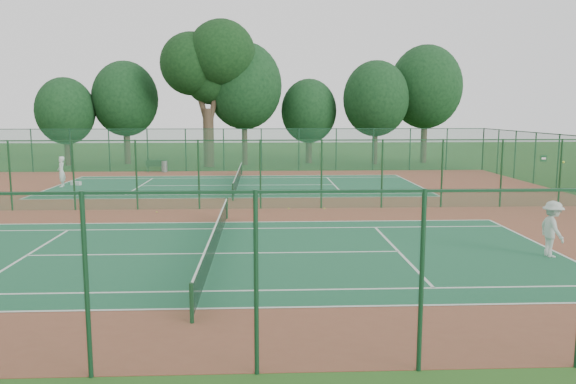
% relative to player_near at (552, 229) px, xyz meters
% --- Properties ---
extents(ground, '(120.00, 120.00, 0.00)m').
position_rel_player_near_xyz_m(ground, '(-11.38, 9.91, -0.97)').
color(ground, '#234D18').
rests_on(ground, ground).
extents(red_pad, '(40.00, 36.00, 0.01)m').
position_rel_player_near_xyz_m(red_pad, '(-11.38, 9.91, -0.97)').
color(red_pad, brown).
rests_on(red_pad, ground).
extents(court_near, '(23.77, 10.97, 0.01)m').
position_rel_player_near_xyz_m(court_near, '(-11.38, 0.91, -0.96)').
color(court_near, '#1B5639').
rests_on(court_near, red_pad).
extents(court_far, '(23.77, 10.97, 0.01)m').
position_rel_player_near_xyz_m(court_far, '(-11.38, 18.91, -0.96)').
color(court_far, '#1C593C').
rests_on(court_far, red_pad).
extents(fence_north, '(40.00, 0.09, 3.50)m').
position_rel_player_near_xyz_m(fence_north, '(-11.38, 27.91, 0.79)').
color(fence_north, '#1A5032').
rests_on(fence_north, ground).
extents(fence_south, '(40.00, 0.09, 3.50)m').
position_rel_player_near_xyz_m(fence_south, '(-11.38, -8.09, 0.79)').
color(fence_south, '#18482B').
rests_on(fence_south, ground).
extents(fence_divider, '(40.00, 0.09, 3.50)m').
position_rel_player_near_xyz_m(fence_divider, '(-11.38, 9.91, 0.79)').
color(fence_divider, '#1B5230').
rests_on(fence_divider, ground).
extents(tennis_net_near, '(0.10, 12.90, 0.97)m').
position_rel_player_near_xyz_m(tennis_net_near, '(-11.38, 0.91, -0.43)').
color(tennis_net_near, '#133519').
rests_on(tennis_net_near, ground).
extents(tennis_net_far, '(0.10, 12.90, 0.97)m').
position_rel_player_near_xyz_m(tennis_net_far, '(-11.38, 18.91, -0.43)').
color(tennis_net_far, '#12331B').
rests_on(tennis_net_far, ground).
extents(player_near, '(0.74, 1.25, 1.90)m').
position_rel_player_near_xyz_m(player_near, '(0.00, 0.00, 0.00)').
color(player_near, silver).
rests_on(player_near, court_near).
extents(player_far, '(0.59, 0.79, 1.97)m').
position_rel_player_near_xyz_m(player_far, '(-22.77, 18.65, 0.04)').
color(player_far, white).
rests_on(player_far, court_far).
extents(trash_bin, '(0.59, 0.59, 0.90)m').
position_rel_player_near_xyz_m(trash_bin, '(-17.68, 27.40, -0.51)').
color(trash_bin, slate).
rests_on(trash_bin, red_pad).
extents(bench, '(1.64, 0.71, 0.98)m').
position_rel_player_near_xyz_m(bench, '(-18.36, 27.41, -0.45)').
color(bench, black).
rests_on(bench, red_pad).
extents(kit_bag, '(0.75, 0.48, 0.26)m').
position_rel_player_near_xyz_m(kit_bag, '(-22.15, 19.45, -0.83)').
color(kit_bag, silver).
rests_on(kit_bag, red_pad).
extents(stray_ball_a, '(0.08, 0.08, 0.08)m').
position_rel_player_near_xyz_m(stray_ball_a, '(-6.64, 9.58, -0.92)').
color(stray_ball_a, '#BCD732').
rests_on(stray_ball_a, red_pad).
extents(stray_ball_b, '(0.07, 0.07, 0.07)m').
position_rel_player_near_xyz_m(stray_ball_b, '(-8.44, 9.66, -0.93)').
color(stray_ball_b, gold).
rests_on(stray_ball_b, red_pad).
extents(stray_ball_c, '(0.07, 0.07, 0.07)m').
position_rel_player_near_xyz_m(stray_ball_c, '(-14.88, 8.98, -0.93)').
color(stray_ball_c, gold).
rests_on(stray_ball_c, red_pad).
extents(big_tree, '(8.27, 6.06, 12.71)m').
position_rel_player_near_xyz_m(big_tree, '(-14.41, 31.90, 8.03)').
color(big_tree, '#3D2E21').
rests_on(big_tree, ground).
extents(evergreen_row, '(39.00, 5.00, 12.00)m').
position_rel_player_near_xyz_m(evergreen_row, '(-10.88, 34.16, -0.97)').
color(evergreen_row, black).
rests_on(evergreen_row, ground).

